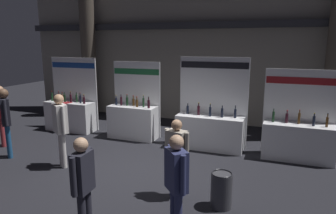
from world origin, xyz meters
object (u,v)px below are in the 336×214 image
Objects in this scene: visitor_4 at (83,181)px; trash_bin at (221,190)px; exhibitor_booth_1 at (133,119)px; visitor_2 at (177,152)px; visitor_0 at (176,178)px; exhibitor_booth_2 at (210,127)px; visitor_3 at (60,123)px; visitor_7 at (6,117)px; exhibitor_booth_3 at (298,138)px; visitor_1 at (2,111)px; exhibitor_booth_0 at (71,113)px.

trash_bin is at bearing 129.74° from visitor_4.
visitor_2 is (2.53, -3.12, 0.31)m from exhibitor_booth_1.
visitor_0 reaches higher than visitor_2.
exhibitor_booth_2 is 4.27m from visitor_0.
trash_bin is at bearing -153.37° from visitor_3.
visitor_0 is (0.44, -4.23, 0.39)m from exhibitor_booth_2.
trash_bin is 2.52m from visitor_4.
exhibitor_booth_1 is at bearing -67.83° from visitor_3.
visitor_7 is at bearing -130.71° from exhibitor_booth_1.
exhibitor_booth_3 is 1.41× the size of visitor_4.
exhibitor_booth_1 reaches higher than visitor_1.
exhibitor_booth_2 is 2.32m from exhibitor_booth_3.
visitor_1 is 5.81m from visitor_2.
visitor_2 is (5.71, -1.07, -0.13)m from visitor_1.
trash_bin is (5.84, -3.21, -0.28)m from exhibitor_booth_0.
visitor_3 is (-0.56, -2.70, 0.48)m from exhibitor_booth_1.
exhibitor_booth_0 is at bearing 164.50° from visitor_2.
visitor_2 is at bearing -32.41° from exhibitor_booth_0.
exhibitor_booth_1 is 3.57m from visitor_7.
visitor_4 is (-0.89, -1.74, 0.03)m from visitor_2.
visitor_3 is (-5.38, -2.54, 0.52)m from exhibitor_booth_3.
exhibitor_booth_1 reaches higher than exhibitor_booth_3.
visitor_3 is 0.98× the size of visitor_7.
visitor_0 is 6.54m from visitor_1.
visitor_7 is (-7.13, -2.53, 0.52)m from exhibitor_booth_3.
exhibitor_booth_0 is at bearing 178.53° from exhibitor_booth_2.
visitor_2 is (-2.29, -2.97, 0.35)m from exhibitor_booth_3.
exhibitor_booth_2 reaches higher than exhibitor_booth_0.
trash_bin is at bearing -73.29° from exhibitor_booth_2.
exhibitor_booth_2 is (2.50, -0.12, -0.01)m from exhibitor_booth_1.
visitor_7 is (-1.75, 0.02, -0.00)m from visitor_3.
visitor_3 reaches higher than visitor_0.
exhibitor_booth_2 is 3.82× the size of trash_bin.
exhibitor_booth_0 is at bearing -143.30° from visitor_4.
visitor_3 is at bearing 21.79° from visitor_0.
exhibitor_booth_0 is at bearing -38.05° from visitor_1.
visitor_2 is at bearing -51.03° from exhibitor_booth_1.
exhibitor_booth_3 is at bearing -94.11° from visitor_1.
exhibitor_booth_3 is 1.39× the size of visitor_0.
exhibitor_booth_3 is at bearing -0.88° from exhibitor_booth_2.
exhibitor_booth_1 reaches higher than visitor_3.
visitor_2 is (-0.42, 1.22, -0.07)m from visitor_0.
visitor_2 is at bearing -118.08° from visitor_1.
exhibitor_booth_3 is at bearing 65.53° from trash_bin.
visitor_3 is at bearing -121.23° from visitor_1.
visitor_4 is at bearing 68.54° from visitor_0.
exhibitor_booth_2 is (4.91, -0.13, -0.00)m from exhibitor_booth_0.
visitor_4 is (2.20, -2.16, -0.14)m from visitor_3.
exhibitor_booth_1 is 1.43× the size of visitor_0.
exhibitor_booth_1 is 0.93× the size of exhibitor_booth_2.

